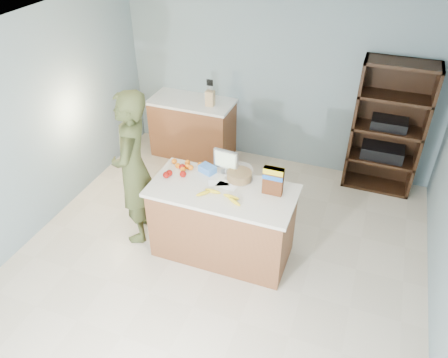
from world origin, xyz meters
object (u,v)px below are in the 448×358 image
(tv, at_px, (226,160))
(cereal_box, at_px, (273,179))
(counter_peninsula, at_px, (222,224))
(person, at_px, (133,169))
(shelving_unit, at_px, (388,130))

(tv, height_order, cereal_box, cereal_box)
(counter_peninsula, height_order, person, person)
(person, xyz_separation_m, cereal_box, (1.56, 0.14, 0.15))
(person, bearing_deg, cereal_box, 76.77)
(counter_peninsula, bearing_deg, person, -178.40)
(person, xyz_separation_m, tv, (0.97, 0.34, 0.13))
(shelving_unit, relative_size, tv, 6.38)
(tv, bearing_deg, shelving_unit, 46.95)
(tv, bearing_deg, person, -160.83)
(person, distance_m, tv, 1.04)
(shelving_unit, distance_m, cereal_box, 2.21)
(counter_peninsula, xyz_separation_m, tv, (-0.08, 0.31, 0.64))
(counter_peninsula, relative_size, person, 0.84)
(counter_peninsula, distance_m, shelving_unit, 2.61)
(shelving_unit, xyz_separation_m, person, (-2.60, -2.08, 0.07))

